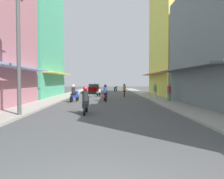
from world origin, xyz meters
name	(u,v)px	position (x,y,z in m)	size (l,w,h in m)	color
ground_plane	(107,97)	(0.00, 23.28, 0.00)	(120.03, 120.03, 0.00)	#4C4C4F
sidewalk_left	(62,97)	(-5.23, 23.28, 0.06)	(2.11, 62.56, 0.12)	#ADA89E
sidewalk_right	(151,97)	(5.23, 23.28, 0.06)	(2.11, 62.56, 0.12)	#9E9991
building_left_far	(30,39)	(-9.28, 24.20, 6.91)	(7.05, 11.55, 13.84)	#4CB28C
building_right_far	(181,39)	(9.28, 25.41, 7.19)	(7.05, 11.02, 14.40)	#EFD159
motorbike_green	(116,89)	(1.54, 40.11, 0.50)	(0.74, 1.74, 0.96)	black
motorbike_maroon	(95,88)	(-2.40, 39.88, 0.70)	(0.55, 1.81, 1.58)	black
motorbike_red	(105,94)	(-0.13, 17.72, 0.70)	(0.56, 1.80, 1.58)	black
motorbike_blue	(74,94)	(-2.93, 17.36, 0.70)	(0.70, 1.76, 1.58)	black
motorbike_white	(99,92)	(-1.04, 24.81, 0.50)	(0.68, 1.77, 0.96)	black
motorbike_black	(86,102)	(-1.10, 9.62, 0.70)	(0.55, 1.81, 1.58)	black
motorbike_orange	(124,91)	(2.08, 23.95, 0.70)	(0.55, 1.81, 1.58)	black
parked_car	(94,88)	(-2.21, 33.28, 0.74)	(2.00, 4.20, 1.45)	#8C0000
pedestrian_crossing	(155,90)	(5.27, 21.37, 0.96)	(0.44, 0.44, 1.71)	beige
pedestrian_far	(169,93)	(5.55, 16.67, 0.85)	(0.34, 0.34, 1.70)	#598C59
utility_pole	(19,50)	(-4.42, 8.53, 3.46)	(0.20, 1.20, 6.77)	#4C4C4F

